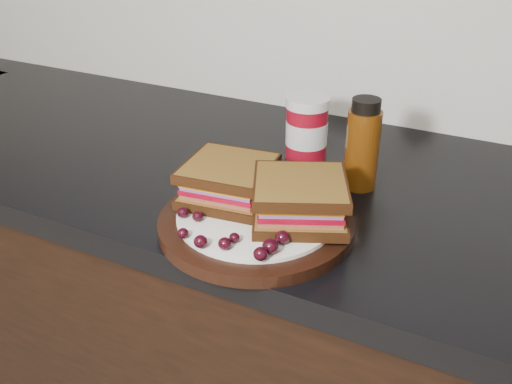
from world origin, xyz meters
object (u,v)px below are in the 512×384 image
Objects in this scene: plate at (256,223)px; sandwich_left at (229,181)px; oil_bottle at (363,144)px; condiment_jar at (307,128)px.

sandwich_left reaches higher than plate.
oil_bottle reaches higher than sandwich_left.
condiment_jar is 0.14m from oil_bottle.
plate is at bearing -115.08° from oil_bottle.
condiment_jar is at bearing 152.22° from oil_bottle.
plate is 2.46× the size of condiment_jar.
sandwich_left is at bearing -131.22° from oil_bottle.
sandwich_left is at bearing 156.85° from plate.
oil_bottle is at bearing 42.10° from sandwich_left.
sandwich_left is 1.09× the size of condiment_jar.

